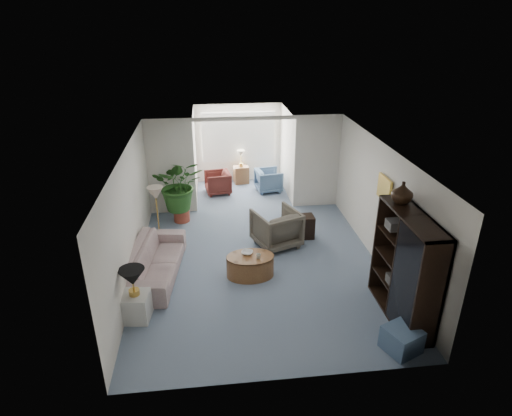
{
  "coord_description": "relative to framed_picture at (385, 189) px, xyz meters",
  "views": [
    {
      "loc": [
        -0.96,
        -7.59,
        4.84
      ],
      "look_at": [
        0.0,
        0.6,
        1.1
      ],
      "focal_mm": 30.32,
      "sensor_mm": 36.0,
      "label": 1
    }
  ],
  "objects": [
    {
      "name": "end_table",
      "position": [
        -4.76,
        -1.26,
        -1.45
      ],
      "size": [
        0.5,
        0.5,
        0.5
      ],
      "primitive_type": "cube",
      "rotation": [
        0.0,
        0.0,
        -0.12
      ],
      "color": "silver",
      "rests_on": "ground"
    },
    {
      "name": "sunroom_table",
      "position": [
        -2.41,
        5.06,
        -1.43
      ],
      "size": [
        0.48,
        0.4,
        0.54
      ],
      "primitive_type": "cube",
      "rotation": [
        0.0,
        0.0,
        0.13
      ],
      "color": "brown",
      "rests_on": "ground"
    },
    {
      "name": "cabinet_urn",
      "position": [
        -0.23,
        -1.18,
        0.41
      ],
      "size": [
        0.36,
        0.36,
        0.37
      ],
      "primitive_type": "imported",
      "color": "black",
      "rests_on": "entertainment_cabinet"
    },
    {
      "name": "window_pane",
      "position": [
        -2.46,
        5.28,
        -0.3
      ],
      "size": [
        2.2,
        0.02,
        1.5
      ],
      "primitive_type": "cube",
      "color": "white"
    },
    {
      "name": "sunroom_chair_maroon",
      "position": [
        -3.16,
        4.31,
        -1.38
      ],
      "size": [
        0.8,
        0.78,
        0.65
      ],
      "primitive_type": "imported",
      "rotation": [
        0.0,
        0.0,
        -1.44
      ],
      "color": "#58241E",
      "rests_on": "ground"
    },
    {
      "name": "coffee_table",
      "position": [
        -2.68,
        -0.15,
        -1.47
      ],
      "size": [
        1.19,
        1.19,
        0.45
      ],
      "primitive_type": "cylinder",
      "rotation": [
        0.0,
        0.0,
        -0.3
      ],
      "color": "brown",
      "rests_on": "ground"
    },
    {
      "name": "coffee_cup",
      "position": [
        -2.53,
        -0.25,
        -1.2
      ],
      "size": [
        0.13,
        0.13,
        0.09
      ],
      "primitive_type": "imported",
      "rotation": [
        0.0,
        0.0,
        -0.3
      ],
      "color": "beige",
      "rests_on": "coffee_table"
    },
    {
      "name": "table_lamp",
      "position": [
        -4.76,
        -1.26,
        -0.85
      ],
      "size": [
        0.44,
        0.44,
        0.3
      ],
      "primitive_type": "cone",
      "color": "black",
      "rests_on": "end_table"
    },
    {
      "name": "back_pier_right",
      "position": [
        -0.56,
        3.1,
        -0.45
      ],
      "size": [
        1.2,
        0.12,
        2.5
      ],
      "primitive_type": "cube",
      "color": "silver",
      "rests_on": "ground"
    },
    {
      "name": "side_table_dark",
      "position": [
        -1.26,
        1.34,
        -1.43
      ],
      "size": [
        0.46,
        0.37,
        0.54
      ],
      "primitive_type": "cube",
      "rotation": [
        0.0,
        0.0,
        0.02
      ],
      "color": "black",
      "rests_on": "ground"
    },
    {
      "name": "back_header",
      "position": [
        -2.46,
        3.1,
        0.75
      ],
      "size": [
        2.6,
        0.12,
        0.1
      ],
      "primitive_type": "cube",
      "color": "silver",
      "rests_on": "back_pier_left"
    },
    {
      "name": "ottoman",
      "position": [
        -0.55,
        -2.52,
        -1.5
      ],
      "size": [
        0.65,
        0.65,
        0.4
      ],
      "primitive_type": "cube",
      "rotation": [
        0.0,
        0.0,
        0.41
      ],
      "color": "slate",
      "rests_on": "ground"
    },
    {
      "name": "wingback_chair",
      "position": [
        -1.96,
        1.04,
        -1.27
      ],
      "size": [
        1.19,
        1.21,
        0.85
      ],
      "primitive_type": "imported",
      "rotation": [
        0.0,
        0.0,
        3.51
      ],
      "color": "#625A4D",
      "rests_on": "ground"
    },
    {
      "name": "floor_lamp",
      "position": [
        -4.59,
        1.41,
        -0.45
      ],
      "size": [
        0.36,
        0.36,
        0.28
      ],
      "primitive_type": "cone",
      "color": "beige",
      "rests_on": "ground"
    },
    {
      "name": "house_plant",
      "position": [
        -4.14,
        2.55,
        -0.71
      ],
      "size": [
        1.21,
        1.05,
        1.34
      ],
      "primitive_type": "imported",
      "color": "#28591E",
      "rests_on": "plant_pot"
    },
    {
      "name": "floor",
      "position": [
        -2.46,
        0.1,
        -1.7
      ],
      "size": [
        6.0,
        6.0,
        0.0
      ],
      "primitive_type": "plane",
      "color": "gray",
      "rests_on": "ground"
    },
    {
      "name": "plant_pot",
      "position": [
        -4.14,
        2.55,
        -1.54
      ],
      "size": [
        0.4,
        0.4,
        0.32
      ],
      "primitive_type": "cylinder",
      "color": "#9D3F2D",
      "rests_on": "ground"
    },
    {
      "name": "entertainment_cabinet",
      "position": [
        -0.23,
        -1.68,
        -0.74
      ],
      "size": [
        0.46,
        1.73,
        1.93
      ],
      "primitive_type": "cube",
      "color": "black",
      "rests_on": "ground"
    },
    {
      "name": "sofa",
      "position": [
        -4.56,
        0.09,
        -1.37
      ],
      "size": [
        1.15,
        2.35,
        0.66
      ],
      "primitive_type": "imported",
      "rotation": [
        0.0,
        0.0,
        1.45
      ],
      "color": "#BBAE9E",
      "rests_on": "ground"
    },
    {
      "name": "sunroom_chair_blue",
      "position": [
        -1.66,
        4.31,
        -1.37
      ],
      "size": [
        0.81,
        0.79,
        0.66
      ],
      "primitive_type": "imported",
      "rotation": [
        0.0,
        0.0,
        1.7
      ],
      "color": "slate",
      "rests_on": "ground"
    },
    {
      "name": "back_pier_left",
      "position": [
        -4.36,
        3.1,
        -0.45
      ],
      "size": [
        1.2,
        0.12,
        2.5
      ],
      "primitive_type": "cube",
      "color": "silver",
      "rests_on": "ground"
    },
    {
      "name": "framed_picture",
      "position": [
        0.0,
        0.0,
        0.0
      ],
      "size": [
        0.04,
        0.5,
        0.4
      ],
      "primitive_type": "cube",
      "color": "#B8AC93"
    },
    {
      "name": "sunroom_floor",
      "position": [
        -2.46,
        4.2,
        -1.7
      ],
      "size": [
        2.6,
        2.6,
        0.0
      ],
      "primitive_type": "plane",
      "color": "gray",
      "rests_on": "ground"
    },
    {
      "name": "window_blinds",
      "position": [
        -2.46,
        5.25,
        -0.3
      ],
      "size": [
        2.2,
        0.02,
        1.5
      ],
      "primitive_type": "cube",
      "color": "white"
    },
    {
      "name": "shelf_clutter",
      "position": [
        -0.28,
        -1.8,
        -0.61
      ],
      "size": [
        0.3,
        1.24,
        1.06
      ],
      "color": "#4E4B48",
      "rests_on": "entertainment_cabinet"
    },
    {
      "name": "coffee_bowl",
      "position": [
        -2.73,
        -0.05,
        -1.22
      ],
      "size": [
        0.28,
        0.28,
        0.06
      ],
      "primitive_type": "imported",
      "rotation": [
        0.0,
        0.0,
        -0.3
      ],
      "color": "silver",
      "rests_on": "coffee_table"
    }
  ]
}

